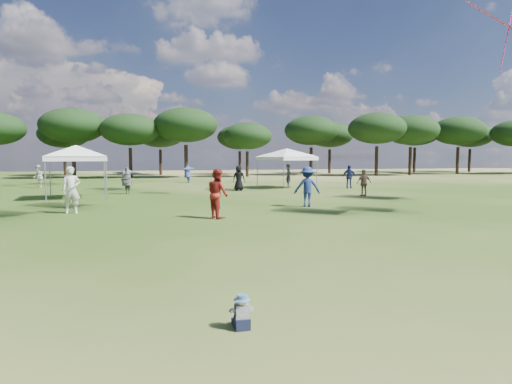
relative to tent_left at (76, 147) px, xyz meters
The scene contains 5 objects.
tree_line 26.79m from the tent_left, 74.63° to the left, with size 108.78×17.63×7.77m.
tent_left is the anchor object (origin of this frame).
tent_right 14.30m from the tent_left, 19.34° to the left, with size 6.10×6.10×3.15m.
toddler 20.10m from the tent_left, 76.34° to the right, with size 0.30×0.33×0.45m.
festival_crowd 3.99m from the tent_left, 18.26° to the left, with size 27.44×23.53×1.87m.
Camera 1 is at (-1.15, -2.94, 2.22)m, focal length 30.00 mm.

